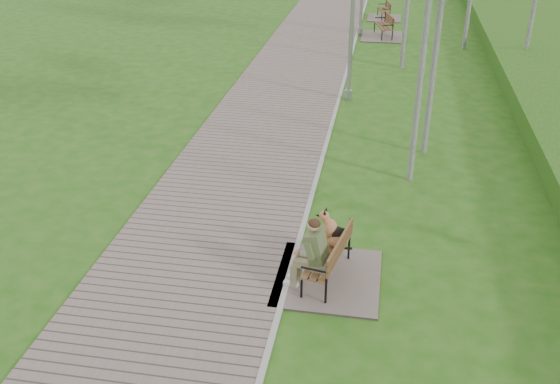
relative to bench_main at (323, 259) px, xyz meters
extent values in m
plane|color=#215710|center=(-0.58, 5.54, -0.44)|extent=(120.00, 120.00, 0.00)
cube|color=#74645E|center=(0.09, 0.05, -0.42)|extent=(1.79, 1.99, 0.04)
cube|color=brown|center=(0.04, 0.05, 0.01)|extent=(0.72, 1.55, 0.04)
cube|color=brown|center=(0.28, 0.00, 0.28)|extent=(0.32, 1.47, 0.33)
cube|color=#74645E|center=(0.54, 17.59, -0.42)|extent=(1.84, 2.04, 0.04)
cube|color=brown|center=(0.49, 17.59, 0.02)|extent=(0.82, 1.60, 0.04)
cube|color=brown|center=(0.73, 17.65, 0.30)|extent=(0.42, 1.49, 0.34)
cube|color=#74645E|center=(0.46, 21.18, -0.42)|extent=(1.55, 1.72, 0.04)
cube|color=brown|center=(0.41, 21.18, -0.05)|extent=(0.62, 1.34, 0.03)
cube|color=brown|center=(0.61, 21.22, 0.18)|extent=(0.27, 1.27, 0.28)
cylinder|color=gray|center=(-0.31, 9.46, -0.28)|extent=(0.21, 0.21, 0.31)
cylinder|color=gray|center=(-0.31, 9.46, 2.19)|extent=(0.13, 0.13, 5.24)
cylinder|color=gray|center=(-0.48, 17.82, -0.28)|extent=(0.21, 0.21, 0.31)
cylinder|color=silver|center=(1.52, 4.22, 3.11)|extent=(0.16, 0.16, 7.10)
camera|label=1|loc=(0.82, -8.86, 5.95)|focal=40.00mm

